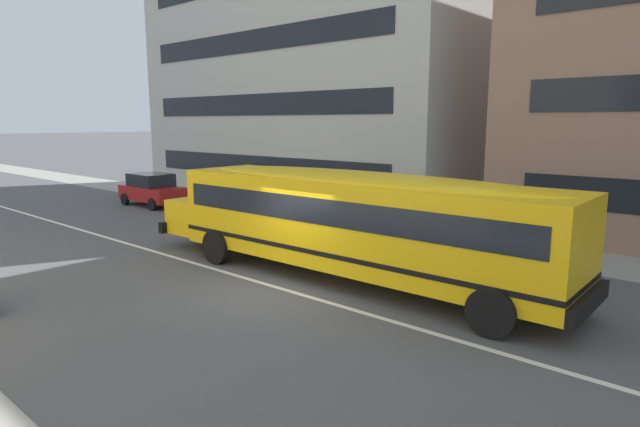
% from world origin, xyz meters
% --- Properties ---
extents(ground_plane, '(400.00, 400.00, 0.00)m').
position_xyz_m(ground_plane, '(0.00, 0.00, 0.00)').
color(ground_plane, '#4C4C4F').
extents(sidewalk_far, '(120.00, 3.00, 0.01)m').
position_xyz_m(sidewalk_far, '(0.00, 8.17, 0.01)').
color(sidewalk_far, gray).
rests_on(sidewalk_far, ground_plane).
extents(lane_centreline, '(110.00, 0.16, 0.01)m').
position_xyz_m(lane_centreline, '(0.00, 0.00, 0.00)').
color(lane_centreline, silver).
rests_on(lane_centreline, ground_plane).
extents(school_bus, '(13.28, 3.15, 2.96)m').
position_xyz_m(school_bus, '(0.73, 1.81, 1.76)').
color(school_bus, yellow).
rests_on(school_bus, ground_plane).
extents(parked_car_red_beside_sign, '(3.90, 1.88, 1.64)m').
position_xyz_m(parked_car_red_beside_sign, '(-14.79, 5.28, 0.84)').
color(parked_car_red_beside_sign, maroon).
rests_on(parked_car_red_beside_sign, ground_plane).
extents(apartment_block_far_left, '(20.37, 9.87, 16.50)m').
position_xyz_m(apartment_block_far_left, '(-11.73, 14.58, 8.25)').
color(apartment_block_far_left, '#B7B7B2').
rests_on(apartment_block_far_left, ground_plane).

